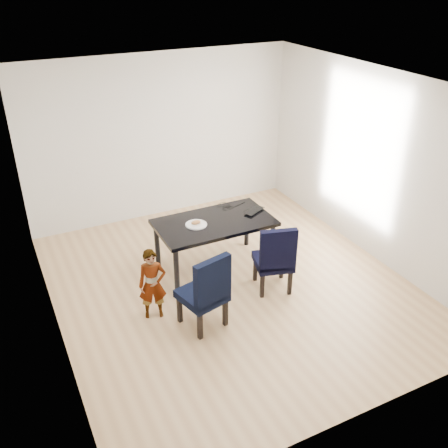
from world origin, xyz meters
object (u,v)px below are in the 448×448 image
chair_left (202,289)px  plate (196,225)px  child (152,284)px  chair_right (273,256)px  laptop (251,210)px  dining_table (215,245)px

chair_left → plate: (0.40, 1.06, 0.25)m
child → plate: (0.87, 0.66, 0.29)m
chair_right → child: (-1.62, 0.13, -0.03)m
chair_right → laptop: 0.88m
plate → child: bearing=-143.0°
chair_left → dining_table: bearing=44.1°
dining_table → laptop: (0.61, 0.05, 0.39)m
chair_left → child: bearing=125.7°
chair_left → child: size_ratio=1.08×
dining_table → child: bearing=-150.2°
dining_table → chair_right: bearing=-58.3°
laptop → dining_table: bearing=-21.0°
dining_table → plate: 0.47m
plate → chair_left: bearing=-110.5°
child → plate: size_ratio=3.18×
child → dining_table: bearing=44.9°
plate → laptop: size_ratio=0.86×
dining_table → laptop: laptop is taller
chair_right → laptop: bearing=97.6°
dining_table → plate: size_ratio=5.48×
chair_left → laptop: 1.71m
chair_right → child: chair_right is taller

